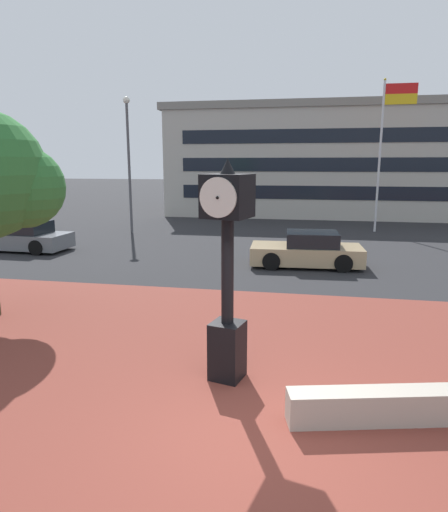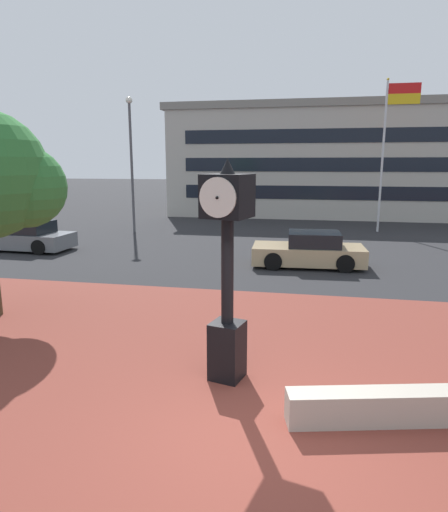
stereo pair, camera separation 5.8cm
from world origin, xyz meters
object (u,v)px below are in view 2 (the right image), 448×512
object	(u,v)px
car_street_near	(309,251)
street_lamp_post	(131,152)
street_clock	(227,265)
car_street_mid	(26,237)
flagpole_primary	(388,141)
civic_building	(371,161)

from	to	relation	value
car_street_near	street_lamp_post	world-z (taller)	street_lamp_post
car_street_near	street_clock	bearing A→B (deg)	168.75
car_street_near	car_street_mid	size ratio (longest dim) A/B	1.00
car_street_mid	street_lamp_post	distance (m)	7.35
flagpole_primary	street_lamp_post	world-z (taller)	flagpole_primary
civic_building	flagpole_primary	bearing A→B (deg)	-92.54
flagpole_primary	car_street_near	bearing A→B (deg)	-112.76
street_clock	civic_building	size ratio (longest dim) A/B	0.13
street_clock	flagpole_primary	xyz separation A→B (m)	(5.30, 18.60, 2.87)
car_street_near	street_lamp_post	bearing A→B (deg)	52.83
flagpole_primary	civic_building	distance (m)	10.72
car_street_near	flagpole_primary	distance (m)	11.07
street_clock	car_street_near	size ratio (longest dim) A/B	0.93
car_street_mid	car_street_near	bearing A→B (deg)	-91.99
car_street_near	flagpole_primary	bearing A→B (deg)	-25.57
car_street_mid	civic_building	xyz separation A→B (m)	(16.65, 19.23, 3.36)
car_street_near	flagpole_primary	xyz separation A→B (m)	(3.93, 9.38, 4.36)
street_clock	street_lamp_post	xyz separation A→B (m)	(-8.18, 15.75, 2.28)
car_street_mid	street_lamp_post	xyz separation A→B (m)	(2.70, 5.71, 3.77)
car_street_mid	flagpole_primary	size ratio (longest dim) A/B	0.51
street_lamp_post	flagpole_primary	bearing A→B (deg)	11.96
flagpole_primary	civic_building	world-z (taller)	flagpole_primary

